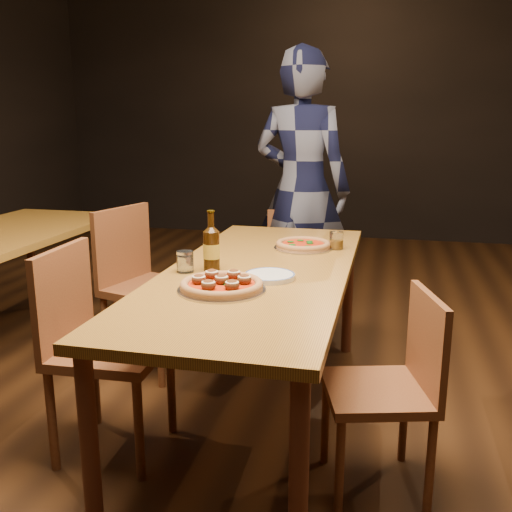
% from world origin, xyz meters
% --- Properties ---
extents(ground, '(9.00, 9.00, 0.00)m').
position_xyz_m(ground, '(0.00, 0.00, 0.00)').
color(ground, black).
extents(room_shell, '(9.00, 9.00, 9.00)m').
position_xyz_m(room_shell, '(0.00, 0.00, 1.86)').
color(room_shell, black).
rests_on(room_shell, ground).
extents(table_main, '(0.80, 2.00, 0.75)m').
position_xyz_m(table_main, '(0.00, 0.00, 0.68)').
color(table_main, brown).
rests_on(table_main, ground).
extents(chair_main_nw, '(0.45, 0.45, 0.93)m').
position_xyz_m(chair_main_nw, '(-0.54, -0.38, 0.47)').
color(chair_main_nw, '#612C19').
rests_on(chair_main_nw, ground).
extents(chair_main_sw, '(0.55, 0.55, 0.96)m').
position_xyz_m(chair_main_sw, '(-0.72, 0.46, 0.48)').
color(chair_main_sw, '#612C19').
rests_on(chair_main_sw, ground).
extents(chair_main_e, '(0.47, 0.47, 0.82)m').
position_xyz_m(chair_main_e, '(0.55, -0.38, 0.41)').
color(chair_main_e, '#612C19').
rests_on(chair_main_e, ground).
extents(chair_end, '(0.40, 0.40, 0.83)m').
position_xyz_m(chair_end, '(-0.06, 1.23, 0.42)').
color(chair_end, '#612C19').
rests_on(chair_end, ground).
extents(pizza_meatball, '(0.35, 0.35, 0.06)m').
position_xyz_m(pizza_meatball, '(-0.07, -0.36, 0.77)').
color(pizza_meatball, '#B7B7BF').
rests_on(pizza_meatball, table_main).
extents(pizza_margherita, '(0.30, 0.30, 0.04)m').
position_xyz_m(pizza_margherita, '(0.13, 0.45, 0.77)').
color(pizza_margherita, '#B7B7BF').
rests_on(pizza_margherita, table_main).
extents(plate_stack, '(0.21, 0.21, 0.02)m').
position_xyz_m(plate_stack, '(0.08, -0.15, 0.76)').
color(plate_stack, white).
rests_on(plate_stack, table_main).
extents(beer_bottle, '(0.07, 0.07, 0.26)m').
position_xyz_m(beer_bottle, '(-0.20, -0.07, 0.84)').
color(beer_bottle, black).
rests_on(beer_bottle, table_main).
extents(water_glass, '(0.07, 0.07, 0.09)m').
position_xyz_m(water_glass, '(-0.30, -0.13, 0.80)').
color(water_glass, white).
rests_on(water_glass, table_main).
extents(amber_glass, '(0.07, 0.07, 0.09)m').
position_xyz_m(amber_glass, '(0.30, 0.48, 0.79)').
color(amber_glass, '#A26612').
rests_on(amber_glass, table_main).
extents(diner, '(0.76, 0.59, 1.87)m').
position_xyz_m(diner, '(-0.03, 1.45, 0.93)').
color(diner, black).
rests_on(diner, ground).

